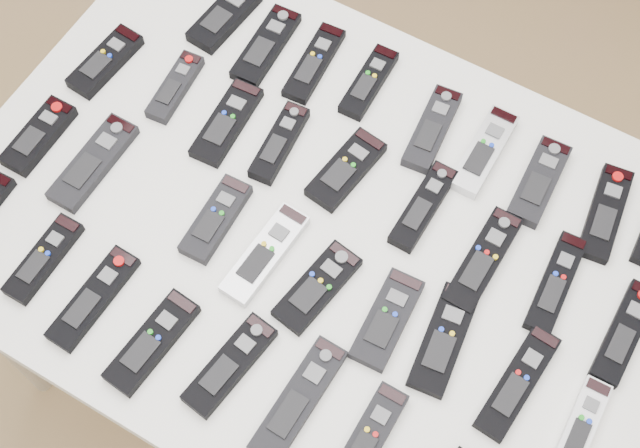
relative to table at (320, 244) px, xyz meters
The scene contains 34 objects.
ground 0.72m from the table, 17.40° to the left, with size 4.00×4.00×0.00m, color #9C814F.
table is the anchor object (origin of this frame).
remote_0 0.49m from the table, 142.46° to the left, with size 0.06×0.16×0.02m, color black.
remote_1 0.40m from the table, 135.21° to the left, with size 0.06×0.18×0.02m, color black.
remote_2 0.34m from the table, 122.04° to the left, with size 0.05×0.17×0.02m, color black.
remote_3 0.31m from the table, 103.27° to the left, with size 0.05×0.16×0.02m, color black.
remote_4 0.29m from the table, 74.19° to the left, with size 0.05×0.17×0.02m, color black.
remote_5 0.33m from the table, 57.06° to the left, with size 0.05×0.18×0.02m, color #B7B7BC.
remote_6 0.39m from the table, 42.94° to the left, with size 0.06×0.17×0.02m, color black.
remote_7 0.49m from the table, 33.19° to the left, with size 0.05×0.18×0.02m, color black.
remote_9 0.53m from the table, 169.72° to the left, with size 0.05×0.16×0.02m, color black.
remote_10 0.39m from the table, 163.23° to the left, with size 0.04×0.15×0.02m, color black.
remote_11 0.27m from the table, 159.04° to the left, with size 0.06×0.17×0.02m, color black.
remote_12 0.19m from the table, 143.89° to the left, with size 0.04×0.16×0.02m, color black.
remote_13 0.14m from the table, 97.79° to the left, with size 0.06×0.16×0.02m, color black.
remote_14 0.19m from the table, 42.10° to the left, with size 0.04×0.17×0.02m, color black.
remote_15 0.28m from the table, 16.84° to the left, with size 0.05×0.19×0.02m, color black.
remote_16 0.40m from the table, 15.10° to the left, with size 0.05×0.18×0.02m, color black.
remote_17 0.52m from the table, ahead, with size 0.05×0.18×0.02m, color black.
remote_18 0.53m from the table, 169.46° to the right, with size 0.06×0.15×0.02m, color black.
remote_19 0.42m from the table, 167.21° to the right, with size 0.06×0.19×0.02m, color black.
remote_20 0.19m from the table, 154.18° to the right, with size 0.05×0.16×0.02m, color black.
remote_21 0.12m from the table, 120.80° to the right, with size 0.05×0.19×0.02m, color #B7B7BC.
remote_22 0.13m from the table, 62.08° to the right, with size 0.06×0.17×0.02m, color black.
remote_23 0.21m from the table, 26.89° to the right, with size 0.06×0.17×0.02m, color black.
remote_24 0.29m from the table, 15.25° to the right, with size 0.06×0.18×0.02m, color black.
remote_25 0.41m from the table, 11.11° to the right, with size 0.05×0.19×0.02m, color black.
remote_26 0.53m from the table, 10.19° to the right, with size 0.04×0.15×0.02m, color silver.
remote_28 0.47m from the table, 142.38° to the right, with size 0.05×0.16×0.02m, color black.
remote_29 0.40m from the table, 130.41° to the right, with size 0.05×0.19×0.02m, color black.
remote_30 0.34m from the table, 112.23° to the right, with size 0.06×0.18×0.02m, color black.
remote_31 0.29m from the table, 90.03° to the right, with size 0.05×0.18×0.02m, color black.
remote_32 0.31m from the table, 66.14° to the right, with size 0.05×0.21×0.02m, color black.
remote_33 0.37m from the table, 48.39° to the right, with size 0.05×0.18×0.02m, color black.
Camera 1 is at (0.31, -0.57, 2.14)m, focal length 50.00 mm.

